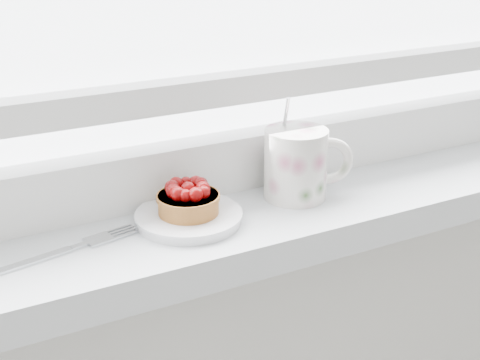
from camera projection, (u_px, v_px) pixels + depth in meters
saucer at (189, 217)px, 0.77m from camera, size 0.12×0.12×0.01m
raspberry_tart at (188, 198)px, 0.76m from camera, size 0.07×0.07×0.04m
floral_mug at (298, 162)px, 0.82m from camera, size 0.12×0.10×0.13m
fork at (57, 253)px, 0.70m from camera, size 0.19×0.05×0.00m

